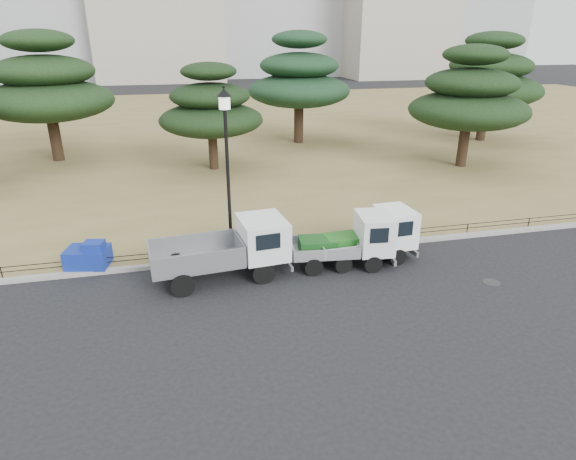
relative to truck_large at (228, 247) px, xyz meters
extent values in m
plane|color=black|center=(2.29, -1.31, -1.13)|extent=(220.00, 220.00, 0.00)
cube|color=olive|center=(2.29, 29.29, -1.06)|extent=(120.00, 56.00, 0.15)
cube|color=gray|center=(2.29, 1.29, -1.05)|extent=(120.00, 0.25, 0.16)
cylinder|color=black|center=(1.10, -0.76, -0.73)|extent=(0.81, 0.24, 0.79)
cylinder|color=black|center=(0.92, 0.96, -0.73)|extent=(0.81, 0.24, 0.79)
cylinder|color=black|center=(-1.63, -1.03, -0.73)|extent=(0.81, 0.24, 0.79)
cylinder|color=black|center=(-1.81, 0.68, -0.73)|extent=(0.81, 0.24, 0.79)
cube|color=#2D2D30|center=(-0.32, -0.03, -0.53)|extent=(4.51, 1.39, 0.14)
cube|color=gray|center=(-1.11, -0.11, -0.07)|extent=(3.24, 2.04, 0.77)
cube|color=silver|center=(1.24, 0.13, 0.22)|extent=(1.72, 2.03, 1.36)
cylinder|color=black|center=(5.08, -0.83, -0.81)|extent=(0.66, 0.24, 0.65)
cylinder|color=black|center=(5.24, 0.59, -0.81)|extent=(0.66, 0.24, 0.65)
cylinder|color=black|center=(2.93, -0.59, -0.81)|extent=(0.66, 0.24, 0.65)
cylinder|color=black|center=(3.10, 0.83, -0.81)|extent=(0.66, 0.24, 0.65)
cube|color=#2D2D30|center=(4.12, 0.00, -0.66)|extent=(3.55, 1.18, 0.15)
cube|color=#9C9EA2|center=(3.49, 0.07, -0.37)|extent=(2.55, 1.73, 0.43)
cube|color=silver|center=(5.34, -0.14, 0.11)|extent=(1.38, 1.72, 1.39)
cube|color=#154918|center=(3.25, 0.09, -0.26)|extent=(1.42, 1.10, 0.47)
cylinder|color=black|center=(6.19, -0.47, -0.81)|extent=(0.66, 0.21, 0.65)
cylinder|color=black|center=(6.11, 0.97, -0.81)|extent=(0.66, 0.21, 0.65)
cylinder|color=black|center=(4.03, -0.60, -0.81)|extent=(0.66, 0.21, 0.65)
cylinder|color=black|center=(3.94, 0.84, -0.81)|extent=(0.66, 0.21, 0.65)
cube|color=#2D2D30|center=(5.10, 0.19, -0.66)|extent=(3.54, 1.01, 0.15)
cube|color=#BABDC2|center=(4.47, 0.15, -0.36)|extent=(2.50, 1.62, 0.43)
cube|color=white|center=(6.33, 0.26, 0.11)|extent=(1.31, 1.67, 1.38)
cube|color=#1E601B|center=(4.23, 0.13, -0.25)|extent=(1.38, 1.04, 0.48)
cylinder|color=black|center=(0.28, 1.59, -0.90)|extent=(0.46, 0.46, 0.17)
cylinder|color=black|center=(0.28, 1.59, 1.82)|extent=(0.13, 0.13, 5.28)
cylinder|color=white|center=(0.28, 1.59, 4.67)|extent=(0.42, 0.42, 0.42)
cone|color=black|center=(0.28, 1.59, 5.02)|extent=(0.55, 0.55, 0.26)
cylinder|color=black|center=(2.29, 1.44, -0.78)|extent=(38.00, 0.03, 0.03)
cylinder|color=black|center=(2.29, 1.44, -0.60)|extent=(38.00, 0.03, 0.03)
cylinder|color=black|center=(2.29, 1.44, -0.78)|extent=(0.04, 0.04, 0.40)
cube|color=#132C9A|center=(-4.91, 1.75, -0.64)|extent=(1.64, 1.34, 0.68)
cube|color=#132C9A|center=(-4.62, 1.60, -0.16)|extent=(0.78, 0.71, 0.29)
cylinder|color=#2D2D30|center=(8.79, -2.51, -1.13)|extent=(0.60, 0.60, 0.01)
cylinder|color=black|center=(-9.19, 19.09, 0.61)|extent=(0.72, 0.72, 3.18)
ellipsoid|color=black|center=(-9.19, 19.09, 2.92)|extent=(8.17, 8.17, 2.61)
ellipsoid|color=black|center=(-9.19, 19.09, 4.71)|extent=(6.24, 6.24, 2.00)
ellipsoid|color=black|center=(-9.19, 19.09, 6.50)|extent=(4.31, 4.31, 1.38)
cylinder|color=black|center=(0.75, 14.48, 0.26)|extent=(0.56, 0.56, 2.48)
ellipsoid|color=black|center=(0.75, 14.48, 2.06)|extent=(6.26, 6.26, 2.00)
ellipsoid|color=black|center=(0.75, 14.48, 3.46)|extent=(4.78, 4.78, 1.53)
ellipsoid|color=black|center=(0.75, 14.48, 4.85)|extent=(3.30, 3.30, 1.06)
cylinder|color=black|center=(7.89, 21.02, 0.61)|extent=(0.72, 0.72, 3.19)
ellipsoid|color=#17331D|center=(7.89, 21.02, 2.93)|extent=(7.68, 7.68, 2.46)
ellipsoid|color=#17331D|center=(7.89, 21.02, 4.72)|extent=(5.87, 5.87, 1.88)
ellipsoid|color=#17331D|center=(7.89, 21.02, 6.52)|extent=(4.05, 4.05, 1.30)
cylinder|color=black|center=(16.23, 11.61, 0.45)|extent=(0.64, 0.64, 2.86)
ellipsoid|color=black|center=(16.23, 11.61, 2.52)|extent=(7.26, 7.26, 2.32)
ellipsoid|color=black|center=(16.23, 11.61, 4.13)|extent=(5.55, 5.55, 1.77)
ellipsoid|color=black|center=(16.23, 11.61, 5.74)|extent=(3.83, 3.83, 1.23)
cylinder|color=black|center=(22.25, 18.58, 0.59)|extent=(0.71, 0.71, 3.15)
ellipsoid|color=black|center=(22.25, 18.58, 2.88)|extent=(8.05, 8.05, 2.58)
ellipsoid|color=black|center=(22.25, 18.58, 4.65)|extent=(6.15, 6.15, 1.97)
ellipsoid|color=black|center=(22.25, 18.58, 6.43)|extent=(4.24, 4.24, 1.36)
camera|label=1|loc=(-1.43, -15.24, 6.82)|focal=30.00mm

